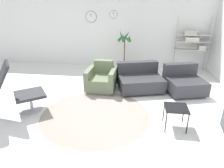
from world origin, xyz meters
TOP-DOWN VIEW (x-y plane):
  - ground_plane at (0.00, 0.00)m, footprint 12.00×12.00m
  - wall_back at (-0.00, 3.17)m, footprint 12.00×0.09m
  - round_rug at (-0.01, -0.38)m, footprint 2.27×2.27m
  - lounge_chair at (-1.70, -0.62)m, footprint 1.19×1.08m
  - armchair_red at (-0.11, 0.96)m, footprint 0.78×0.82m
  - couch_low at (0.90, 1.08)m, footprint 1.31×1.14m
  - couch_second at (2.03, 1.05)m, footprint 1.10×1.08m
  - side_table at (1.57, -0.61)m, footprint 0.42×0.42m
  - potted_plant at (0.36, 2.62)m, footprint 0.48×0.49m
  - shelf_unit at (2.58, 2.91)m, footprint 1.08×0.28m

SIDE VIEW (x-z plane):
  - ground_plane at x=0.00m, z-range 0.00..0.00m
  - round_rug at x=-0.01m, z-range 0.00..0.01m
  - couch_second at x=2.03m, z-range -0.10..0.60m
  - couch_low at x=0.90m, z-range -0.10..0.60m
  - armchair_red at x=-0.11m, z-range -0.09..0.64m
  - side_table at x=1.57m, z-range 0.16..0.58m
  - potted_plant at x=0.36m, z-range -0.14..1.23m
  - lounge_chair at x=-1.70m, z-range 0.10..1.33m
  - shelf_unit at x=2.58m, z-range 0.14..1.93m
  - wall_back at x=0.00m, z-range 0.00..2.80m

